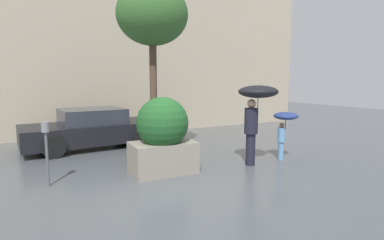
% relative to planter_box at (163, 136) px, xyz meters
% --- Properties ---
extents(ground_plane, '(40.00, 40.00, 0.00)m').
position_rel_planter_box_xyz_m(ground_plane, '(0.06, -0.94, -0.84)').
color(ground_plane, '#51565B').
extents(building_facade, '(18.00, 0.30, 6.00)m').
position_rel_planter_box_xyz_m(building_facade, '(0.06, 5.56, 2.16)').
color(building_facade, '#B7A88E').
rests_on(building_facade, ground).
extents(planter_box, '(1.39, 1.14, 1.69)m').
position_rel_planter_box_xyz_m(planter_box, '(0.00, 0.00, 0.00)').
color(planter_box, gray).
rests_on(planter_box, ground).
extents(person_adult, '(0.93, 0.93, 1.94)m').
position_rel_planter_box_xyz_m(person_adult, '(2.19, -0.45, 0.66)').
color(person_adult, '#1E1E2D').
rests_on(person_adult, ground).
extents(person_child, '(0.62, 0.62, 1.25)m').
position_rel_planter_box_xyz_m(person_child, '(3.19, -0.39, 0.15)').
color(person_child, '#669ED1').
rests_on(person_child, ground).
extents(parked_car_near, '(4.22, 2.34, 1.19)m').
position_rel_planter_box_xyz_m(parked_car_near, '(-0.94, 3.54, -0.28)').
color(parked_car_near, black).
rests_on(parked_car_near, ground).
extents(street_tree, '(1.90, 1.90, 4.59)m').
position_rel_planter_box_xyz_m(street_tree, '(0.42, 1.71, 2.89)').
color(street_tree, brown).
rests_on(street_tree, ground).
extents(parking_meter, '(0.14, 0.14, 1.26)m').
position_rel_planter_box_xyz_m(parking_meter, '(-2.30, 0.21, 0.07)').
color(parking_meter, '#595B60').
rests_on(parking_meter, ground).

